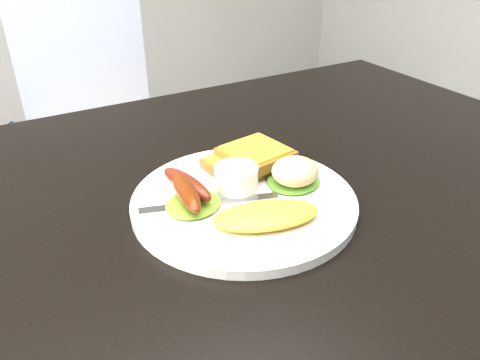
{
  "coord_description": "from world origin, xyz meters",
  "views": [
    {
      "loc": [
        -0.26,
        -0.47,
        1.08
      ],
      "look_at": [
        -0.0,
        -0.03,
        0.78
      ],
      "focal_mm": 35.0,
      "sensor_mm": 36.0,
      "label": 1
    }
  ],
  "objects_px": {
    "plate": "(244,201)",
    "dining_chair": "(108,151)",
    "person": "(20,32)",
    "dining_table": "(232,203)"
  },
  "relations": [
    {
      "from": "plate",
      "to": "dining_chair",
      "type": "bearing_deg",
      "value": 87.72
    },
    {
      "from": "plate",
      "to": "person",
      "type": "bearing_deg",
      "value": 100.89
    },
    {
      "from": "dining_table",
      "to": "plate",
      "type": "height_order",
      "value": "plate"
    },
    {
      "from": "dining_table",
      "to": "dining_chair",
      "type": "bearing_deg",
      "value": 87.89
    },
    {
      "from": "dining_chair",
      "to": "person",
      "type": "height_order",
      "value": "person"
    },
    {
      "from": "person",
      "to": "plate",
      "type": "bearing_deg",
      "value": 107.7
    },
    {
      "from": "dining_chair",
      "to": "plate",
      "type": "distance_m",
      "value": 0.92
    },
    {
      "from": "dining_chair",
      "to": "person",
      "type": "xyz_separation_m",
      "value": [
        -0.18,
        -0.12,
        0.39
      ]
    },
    {
      "from": "dining_table",
      "to": "dining_chair",
      "type": "xyz_separation_m",
      "value": [
        0.03,
        0.83,
        -0.28
      ]
    },
    {
      "from": "person",
      "to": "plate",
      "type": "relative_size",
      "value": 5.91
    }
  ]
}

